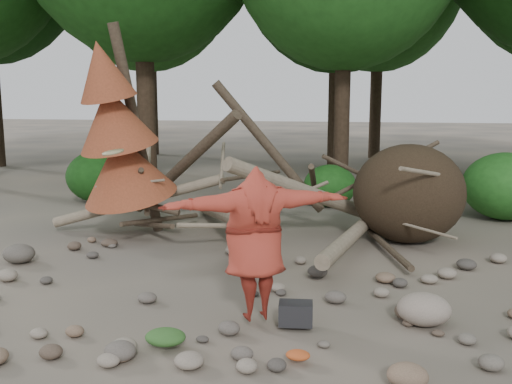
# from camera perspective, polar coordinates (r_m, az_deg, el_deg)

# --- Properties ---
(ground) EXTENTS (120.00, 120.00, 0.00)m
(ground) POSITION_cam_1_polar(r_m,az_deg,el_deg) (8.01, -2.60, -11.69)
(ground) COLOR #514C44
(ground) RESTS_ON ground
(deadfall_pile) EXTENTS (8.55, 5.24, 3.30)m
(deadfall_pile) POSITION_cam_1_polar(r_m,az_deg,el_deg) (11.64, 12.19, -0.31)
(deadfall_pile) COLOR #332619
(deadfall_pile) RESTS_ON ground
(dead_conifer) EXTENTS (2.06, 2.16, 4.35)m
(dead_conifer) POSITION_cam_1_polar(r_m,az_deg,el_deg) (11.73, -13.60, 5.42)
(dead_conifer) COLOR #4C3F30
(dead_conifer) RESTS_ON ground
(bush_left) EXTENTS (1.80, 1.80, 1.44)m
(bush_left) POSITION_cam_1_polar(r_m,az_deg,el_deg) (16.33, -15.38, 1.53)
(bush_left) COLOR #164713
(bush_left) RESTS_ON ground
(bush_mid) EXTENTS (1.40, 1.40, 1.12)m
(bush_mid) POSITION_cam_1_polar(r_m,az_deg,el_deg) (15.25, 7.40, 0.64)
(bush_mid) COLOR #1E5A1A
(bush_mid) RESTS_ON ground
(bush_right) EXTENTS (2.00, 2.00, 1.60)m
(bush_right) POSITION_cam_1_polar(r_m,az_deg,el_deg) (14.74, 23.70, 0.54)
(bush_right) COLOR #276B21
(bush_right) RESTS_ON ground
(frisbee_thrower) EXTENTS (3.41, 1.69, 2.12)m
(frisbee_thrower) POSITION_cam_1_polar(r_m,az_deg,el_deg) (7.23, -0.11, -5.14)
(frisbee_thrower) COLOR #A83325
(frisbee_thrower) RESTS_ON ground
(backpack) EXTENTS (0.45, 0.33, 0.28)m
(backpack) POSITION_cam_1_polar(r_m,az_deg,el_deg) (7.37, 3.99, -12.44)
(backpack) COLOR black
(backpack) RESTS_ON ground
(cloth_green) EXTENTS (0.48, 0.40, 0.18)m
(cloth_green) POSITION_cam_1_polar(r_m,az_deg,el_deg) (6.92, -9.04, -14.51)
(cloth_green) COLOR #2E5B24
(cloth_green) RESTS_ON ground
(cloth_orange) EXTENTS (0.27, 0.22, 0.10)m
(cloth_orange) POSITION_cam_1_polar(r_m,az_deg,el_deg) (6.53, 4.21, -16.35)
(cloth_orange) COLOR #B4491E
(cloth_orange) RESTS_ON ground
(boulder_front_right) EXTENTS (0.42, 0.37, 0.25)m
(boulder_front_right) POSITION_cam_1_polar(r_m,az_deg,el_deg) (6.21, 14.93, -17.34)
(boulder_front_right) COLOR #806650
(boulder_front_right) RESTS_ON ground
(boulder_mid_right) EXTENTS (0.68, 0.62, 0.41)m
(boulder_mid_right) POSITION_cam_1_polar(r_m,az_deg,el_deg) (7.76, 16.44, -11.17)
(boulder_mid_right) COLOR gray
(boulder_mid_right) RESTS_ON ground
(boulder_mid_left) EXTENTS (0.56, 0.50, 0.34)m
(boulder_mid_left) POSITION_cam_1_polar(r_m,az_deg,el_deg) (10.91, -22.63, -5.70)
(boulder_mid_left) COLOR #59524B
(boulder_mid_left) RESTS_ON ground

